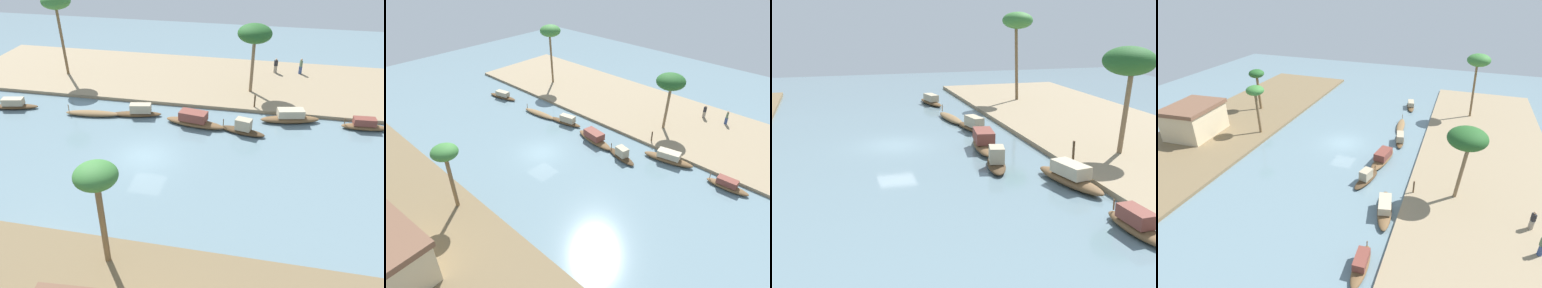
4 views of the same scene
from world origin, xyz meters
The scene contains 18 objects.
river_water centered at (0.00, 0.00, 0.00)m, with size 77.48×77.48×0.00m, color slate.
riverbank_left centered at (0.00, -15.31, 0.16)m, with size 46.85×13.23×0.31m, color #937F60.
riverbank_right centered at (0.00, 15.31, 0.16)m, with size 46.85×13.23×0.31m, color brown.
sampan_upstream_small centered at (-6.65, -4.84, 0.44)m, with size 3.88×1.89×1.28m.
sampan_midstream centered at (2.53, -6.11, 0.42)m, with size 4.48×1.70×1.14m.
sampan_near_left_bank centered at (6.46, -5.40, 0.21)m, with size 4.82×1.45×0.98m.
sampan_with_red_awning centered at (-2.58, -5.37, 0.49)m, with size 5.17×2.03×1.25m.
sampan_foreground centered at (14.00, -5.33, 0.37)m, with size 4.45×1.82×0.99m.
sampan_downstream_large centered at (-16.35, -7.48, 0.39)m, with size 3.77×1.17×1.02m.
sampan_with_tall_canopy centered at (-10.39, -7.55, 0.46)m, with size 5.09×2.14×1.20m.
person_on_near_bank centered at (-11.49, -18.54, 1.02)m, with size 0.41×0.43×1.64m.
person_by_mooring centered at (-8.88, -18.30, 0.95)m, with size 0.48×0.48×1.57m.
mooring_post centered at (-7.28, -9.32, 0.88)m, with size 0.14×0.14×1.14m, color #4C3823.
palm_tree_left_near centered at (-6.66, -12.93, 5.79)m, with size 3.14×3.14×6.42m.
palm_tree_left_far centered at (12.75, -13.46, 7.64)m, with size 2.87×2.87×8.29m.
palm_tree_right_tall centered at (5.59, 14.69, 5.09)m, with size 2.06×2.06×5.64m.
palm_tree_right_short centered at (-1.20, 10.23, 5.30)m, with size 2.04×2.04×5.80m.
riverside_building centered at (-4.09, 17.11, 2.15)m, with size 6.75×5.48×3.63m.
Camera 4 is at (-30.48, -11.77, 16.83)m, focal length 29.79 mm.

